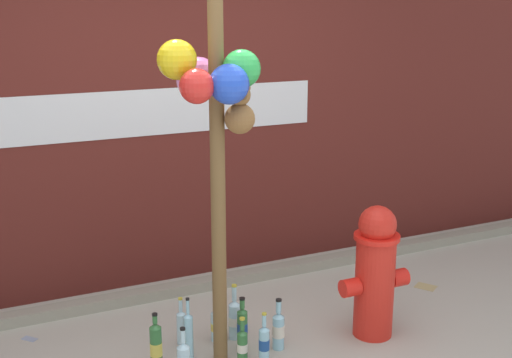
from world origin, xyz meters
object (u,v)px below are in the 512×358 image
Objects in this scene: bottle_2 at (189,335)px; bottle_8 at (216,324)px; bottle_0 at (242,344)px; bottle_3 at (181,326)px; bottle_4 at (278,329)px; fire_hydrant at (375,271)px; bottle_6 at (234,318)px; bottle_5 at (156,345)px; memorial_post at (213,61)px; bottle_7 at (242,327)px; bottle_9 at (264,343)px.

bottle_8 is (0.24, 0.14, -0.04)m from bottle_2.
bottle_3 is at bearing 127.02° from bottle_0.
fire_hydrant is at bearing -7.89° from bottle_4.
bottle_6 is (0.36, 0.12, -0.02)m from bottle_2.
fire_hydrant is 2.71× the size of bottle_8.
bottle_2 is at bearing 0.85° from bottle_5.
memorial_post is 1.71m from bottle_0.
bottle_6 is (0.56, 0.13, -0.00)m from bottle_5.
bottle_7 reaches higher than bottle_4.
bottle_2 is 0.57m from bottle_4.
fire_hydrant is 1.08m from bottle_8.
bottle_0 is at bearing -170.84° from bottle_4.
bottle_8 is (-0.32, 0.26, -0.01)m from bottle_4.
bottle_8 is (-0.11, 0.17, -0.03)m from bottle_7.
fire_hydrant is at bearing -6.67° from memorial_post.
fire_hydrant is at bearing -19.96° from bottle_8.
bottle_5 reaches higher than bottle_8.
bottle_8 is at bearing 140.63° from bottle_4.
bottle_6 reaches higher than bottle_0.
fire_hydrant is 1.46m from bottle_5.
bottle_7 reaches higher than bottle_9.
memorial_post is 8.97× the size of bottle_4.
bottle_8 is at bearing 99.66° from bottle_0.
bottle_7 is at bearing 18.17° from memorial_post.
bottle_7 reaches higher than bottle_8.
memorial_post is 10.52× the size of bottle_0.
bottle_5 is 1.00× the size of bottle_7.
bottle_4 is at bearing -11.90° from bottle_2.
bottle_4 is at bearing -24.84° from bottle_7.
memorial_post is at bearing 175.33° from bottle_4.
fire_hydrant is 2.67× the size of bottle_9.
bottle_6 is (-0.20, 0.24, 0.01)m from bottle_4.
bottle_9 is (-0.16, -0.12, -0.00)m from bottle_4.
bottle_6 reaches higher than bottle_8.
bottle_4 is at bearing -8.51° from bottle_5.
memorial_post is 1.66m from bottle_2.
bottle_7 reaches higher than bottle_3.
fire_hydrant is at bearing -8.22° from bottle_5.
bottle_6 is at bearing 158.70° from fire_hydrant.
bottle_0 is at bearing -113.63° from bottle_7.
bottle_3 is 0.40m from bottle_7.
bottle_0 is 0.27m from bottle_4.
memorial_post is 8.73× the size of bottle_7.
memorial_post is 1.70m from bottle_6.
bottle_4 is (-0.65, 0.09, -0.31)m from fire_hydrant.
fire_hydrant is 0.96m from bottle_6.
memorial_post is 1.73m from fire_hydrant.
bottle_2 reaches higher than bottle_8.
bottle_3 is 0.85× the size of bottle_6.
bottle_2 is 0.38m from bottle_6.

